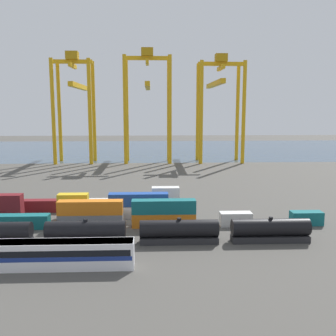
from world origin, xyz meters
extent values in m
plane|color=#4C4944|center=(0.00, 40.00, 0.00)|extent=(420.00, 420.00, 0.00)
cube|color=#384C60|center=(0.00, 138.44, 0.00)|extent=(400.00, 110.00, 0.01)
cube|color=silver|center=(-7.57, -22.05, 1.95)|extent=(19.50, 3.10, 3.90)
cube|color=navy|center=(-7.57, -22.05, 1.85)|extent=(19.11, 3.14, 0.64)
cube|color=black|center=(-7.57, -22.05, 2.63)|extent=(18.72, 3.13, 0.90)
cube|color=slate|center=(-7.57, -22.05, 3.72)|extent=(19.31, 2.85, 0.36)
cube|color=#232326|center=(-6.17, -12.61, 0.55)|extent=(13.06, 2.50, 1.10)
cylinder|color=black|center=(-6.17, -12.61, 2.52)|extent=(13.06, 2.83, 2.83)
cylinder|color=black|center=(-6.17, -12.61, 4.11)|extent=(0.70, 0.70, 0.36)
cube|color=#232326|center=(9.22, -12.61, 0.55)|extent=(13.06, 2.50, 1.10)
cylinder|color=black|center=(9.22, -12.61, 2.52)|extent=(13.06, 2.83, 2.83)
cylinder|color=black|center=(9.22, -12.61, 4.11)|extent=(0.70, 0.70, 0.36)
cube|color=#232326|center=(24.62, -12.61, 0.55)|extent=(13.06, 2.50, 1.10)
cylinder|color=black|center=(24.62, -12.61, 2.52)|extent=(13.06, 2.83, 2.83)
cylinder|color=black|center=(24.62, -12.61, 4.11)|extent=(0.70, 0.70, 0.36)
cube|color=#146066|center=(-20.61, -3.46, 1.30)|extent=(12.10, 2.44, 2.60)
cube|color=slate|center=(-6.82, -3.46, 1.30)|extent=(12.10, 2.44, 2.60)
cube|color=orange|center=(-6.82, -3.46, 3.90)|extent=(12.10, 2.44, 2.60)
cube|color=orange|center=(6.97, -3.46, 1.30)|extent=(12.10, 2.44, 2.60)
cube|color=#146066|center=(6.97, -3.46, 3.90)|extent=(12.10, 2.44, 2.60)
cube|color=silver|center=(20.76, -3.46, 1.30)|extent=(6.04, 2.44, 2.60)
cube|color=#146066|center=(34.55, -3.46, 1.30)|extent=(6.04, 2.44, 2.60)
cube|color=maroon|center=(-24.45, 2.47, 1.30)|extent=(6.04, 2.44, 2.60)
cube|color=maroon|center=(-24.45, 2.47, 3.90)|extent=(6.04, 2.44, 2.60)
cube|color=orange|center=(-11.22, 2.47, 1.30)|extent=(6.04, 2.44, 2.60)
cube|color=gold|center=(-11.22, 2.47, 3.90)|extent=(6.04, 2.44, 2.60)
cube|color=slate|center=(2.01, 2.47, 1.30)|extent=(12.10, 2.44, 2.60)
cube|color=#1C4299|center=(2.01, 2.47, 3.90)|extent=(12.10, 2.44, 2.60)
cube|color=maroon|center=(-19.85, 8.41, 1.30)|extent=(12.10, 2.44, 2.60)
cube|color=silver|center=(-6.06, 8.41, 1.30)|extent=(12.10, 2.44, 2.60)
cube|color=#1C4299|center=(7.73, 8.41, 1.30)|extent=(6.04, 2.44, 2.60)
cube|color=silver|center=(7.73, 8.41, 3.90)|extent=(6.04, 2.44, 2.60)
cylinder|color=gold|center=(-34.24, 80.96, 20.91)|extent=(1.50, 1.50, 41.83)
cylinder|color=gold|center=(-19.77, 80.96, 20.91)|extent=(1.50, 1.50, 41.83)
cylinder|color=gold|center=(-34.24, 91.41, 20.91)|extent=(1.50, 1.50, 41.83)
cylinder|color=gold|center=(-19.77, 91.41, 20.91)|extent=(1.50, 1.50, 41.83)
cube|color=gold|center=(-27.01, 86.19, 41.03)|extent=(16.07, 1.20, 1.60)
cube|color=gold|center=(-27.01, 86.19, 39.43)|extent=(1.20, 12.06, 1.60)
cube|color=gold|center=(-27.01, 99.50, 31.99)|extent=(2.00, 38.03, 2.00)
cube|color=#A77A10|center=(-27.01, 86.19, 43.43)|extent=(4.80, 4.00, 3.20)
cylinder|color=gold|center=(-5.80, 81.37, 21.68)|extent=(1.50, 1.50, 43.35)
cylinder|color=gold|center=(12.11, 81.37, 21.68)|extent=(1.50, 1.50, 43.35)
cylinder|color=gold|center=(-5.80, 91.00, 21.68)|extent=(1.50, 1.50, 43.35)
cylinder|color=gold|center=(12.11, 91.00, 21.68)|extent=(1.50, 1.50, 43.35)
cube|color=gold|center=(3.16, 86.19, 42.55)|extent=(19.51, 1.20, 1.60)
cube|color=gold|center=(3.16, 86.19, 40.95)|extent=(1.20, 11.23, 1.60)
cube|color=gold|center=(3.16, 98.41, 32.17)|extent=(2.00, 34.93, 2.00)
cube|color=#A77A10|center=(3.16, 86.19, 44.95)|extent=(4.80, 4.00, 3.20)
cylinder|color=gold|center=(24.69, 80.48, 20.61)|extent=(1.50, 1.50, 41.22)
cylinder|color=gold|center=(41.95, 80.48, 20.61)|extent=(1.50, 1.50, 41.22)
cylinder|color=gold|center=(24.69, 91.89, 20.61)|extent=(1.50, 1.50, 41.22)
cylinder|color=gold|center=(41.95, 91.89, 20.61)|extent=(1.50, 1.50, 41.22)
cube|color=gold|center=(33.32, 86.19, 40.42)|extent=(18.86, 1.20, 1.60)
cube|color=gold|center=(33.32, 86.19, 38.82)|extent=(1.20, 13.02, 1.60)
cube|color=gold|center=(33.32, 100.52, 33.30)|extent=(2.00, 40.95, 2.00)
cube|color=#A77A10|center=(33.32, 86.19, 42.82)|extent=(4.80, 4.00, 3.20)
camera|label=1|loc=(4.79, -73.69, 22.15)|focal=40.87mm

